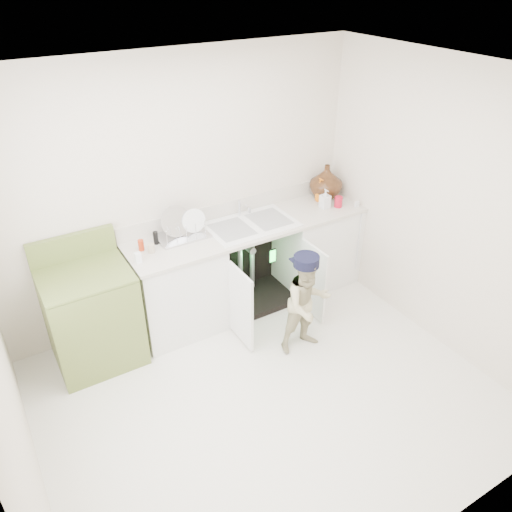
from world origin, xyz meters
The scene contains 5 objects.
ground centered at (0.00, 0.00, 0.00)m, with size 3.50×3.50×0.00m, color beige.
room_shell centered at (0.00, 0.00, 1.25)m, with size 6.00×5.50×1.26m.
counter_run centered at (0.59, 1.21, 0.48)m, with size 2.44×1.02×1.26m.
avocado_stove centered at (-1.05, 1.18, 0.46)m, with size 0.72×0.65×1.12m.
repair_worker centered at (0.62, 0.34, 0.49)m, with size 0.49×0.72×0.97m.
Camera 1 is at (-1.59, -2.45, 3.12)m, focal length 35.00 mm.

